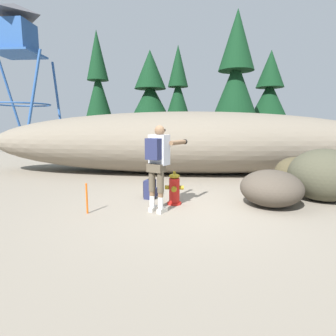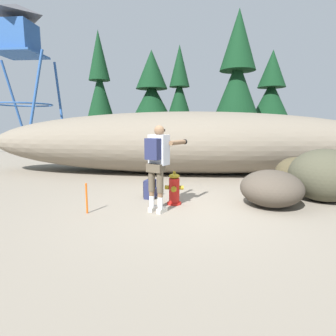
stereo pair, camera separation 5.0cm
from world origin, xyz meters
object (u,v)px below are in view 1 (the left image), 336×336
(boulder_small, at_px, (271,188))
(spare_backpack, at_px, (150,189))
(boulder_mid, at_px, (295,174))
(fire_hydrant, at_px, (174,189))
(watchtower, at_px, (17,40))
(boulder_large, at_px, (324,175))
(utility_worker, at_px, (159,158))
(survey_stake, at_px, (87,198))

(boulder_small, bearing_deg, spare_backpack, 171.32)
(boulder_small, bearing_deg, boulder_mid, 54.78)
(spare_backpack, height_order, boulder_mid, boulder_mid)
(fire_hydrant, distance_m, watchtower, 16.72)
(boulder_small, bearing_deg, boulder_large, 21.16)
(utility_worker, relative_size, boulder_large, 1.11)
(boulder_mid, bearing_deg, watchtower, 143.39)
(boulder_large, distance_m, survey_stake, 5.19)
(spare_backpack, height_order, survey_stake, survey_stake)
(boulder_large, bearing_deg, spare_backpack, -178.61)
(utility_worker, bearing_deg, boulder_large, -46.16)
(survey_stake, bearing_deg, boulder_small, 12.27)
(fire_hydrant, xyz_separation_m, watchtower, (-10.32, 11.42, 6.52))
(fire_hydrant, distance_m, boulder_small, 2.06)
(fire_hydrant, bearing_deg, survey_stake, -155.07)
(utility_worker, height_order, survey_stake, utility_worker)
(boulder_large, xyz_separation_m, watchtower, (-13.68, 10.88, 6.25))
(boulder_small, bearing_deg, survey_stake, -167.73)
(fire_hydrant, bearing_deg, boulder_large, 9.11)
(boulder_large, bearing_deg, fire_hydrant, -170.89)
(boulder_mid, xyz_separation_m, boulder_small, (-1.01, -1.43, -0.06))
(boulder_mid, distance_m, survey_stake, 5.23)
(boulder_mid, bearing_deg, boulder_small, -125.22)
(fire_hydrant, xyz_separation_m, survey_stake, (-1.66, -0.77, -0.03))
(boulder_large, bearing_deg, watchtower, 141.50)
(boulder_large, xyz_separation_m, boulder_mid, (-0.28, 0.93, -0.15))
(utility_worker, bearing_deg, boulder_small, -48.91)
(fire_hydrant, height_order, boulder_mid, boulder_mid)
(watchtower, bearing_deg, utility_worker, -49.94)
(boulder_large, height_order, boulder_small, boulder_large)
(fire_hydrant, height_order, boulder_large, boulder_large)
(watchtower, height_order, survey_stake, watchtower)
(utility_worker, bearing_deg, survey_stake, 127.37)
(spare_backpack, relative_size, boulder_large, 0.31)
(survey_stake, bearing_deg, boulder_mid, 25.32)
(spare_backpack, distance_m, watchtower, 16.10)
(survey_stake, bearing_deg, utility_worker, 9.91)
(watchtower, bearing_deg, boulder_mid, -36.61)
(boulder_large, bearing_deg, boulder_small, -158.84)
(utility_worker, height_order, boulder_mid, utility_worker)
(fire_hydrant, distance_m, spare_backpack, 0.75)
(spare_backpack, xyz_separation_m, boulder_large, (3.94, 0.10, 0.38))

